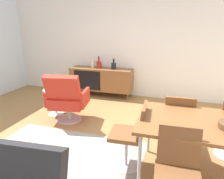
% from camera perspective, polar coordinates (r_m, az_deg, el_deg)
% --- Properties ---
extents(ground_plane, '(8.32, 8.32, 0.00)m').
position_cam_1_polar(ground_plane, '(3.21, -7.24, -15.29)').
color(ground_plane, '#9E7242').
extents(wall_back, '(6.80, 0.12, 2.80)m').
position_cam_1_polar(wall_back, '(5.19, 4.37, 13.57)').
color(wall_back, white).
rests_on(wall_back, ground_plane).
extents(sideboard, '(1.60, 0.45, 0.72)m').
position_cam_1_polar(sideboard, '(5.22, -3.05, 2.94)').
color(sideboard, brown).
rests_on(sideboard, ground_plane).
extents(vase_cobalt, '(0.12, 0.12, 0.26)m').
position_cam_1_polar(vase_cobalt, '(5.04, 0.47, 6.72)').
color(vase_cobalt, black).
rests_on(vase_cobalt, sideboard).
extents(vase_sculptural_dark, '(0.13, 0.13, 0.30)m').
position_cam_1_polar(vase_sculptural_dark, '(5.17, -3.71, 7.06)').
color(vase_sculptural_dark, maroon).
rests_on(vase_sculptural_dark, sideboard).
extents(vase_ceramic_small, '(0.10, 0.10, 0.28)m').
position_cam_1_polar(vase_ceramic_small, '(5.23, -5.50, 7.15)').
color(vase_ceramic_small, beige).
rests_on(vase_ceramic_small, sideboard).
extents(dining_table, '(1.60, 0.90, 0.74)m').
position_cam_1_polar(dining_table, '(2.44, 26.78, -9.35)').
color(dining_table, brown).
rests_on(dining_table, ground_plane).
extents(dining_chair_front_left, '(0.42, 0.44, 0.86)m').
position_cam_1_polar(dining_chair_front_left, '(2.04, 17.86, -21.28)').
color(dining_chair_front_left, brown).
rests_on(dining_chair_front_left, ground_plane).
extents(dining_chair_near_window, '(0.45, 0.42, 0.86)m').
position_cam_1_polar(dining_chair_near_window, '(2.55, 5.52, -12.18)').
color(dining_chair_near_window, brown).
rests_on(dining_chair_near_window, ground_plane).
extents(dining_chair_back_left, '(0.41, 0.44, 0.86)m').
position_cam_1_polar(dining_chair_back_left, '(3.01, 18.03, -8.20)').
color(dining_chair_back_left, brown).
rests_on(dining_chair_back_left, ground_plane).
extents(lounge_chair_red, '(0.80, 0.75, 0.95)m').
position_cam_1_polar(lounge_chair_red, '(3.83, -12.61, -2.31)').
color(lounge_chair_red, red).
rests_on(lounge_chair_red, ground_plane).
extents(side_table_round, '(0.44, 0.44, 0.52)m').
position_cam_1_polar(side_table_round, '(4.28, -15.76, -2.54)').
color(side_table_round, white).
rests_on(side_table_round, ground_plane).
extents(fruit_bowl, '(0.20, 0.20, 0.11)m').
position_cam_1_polar(fruit_bowl, '(4.21, -16.01, 0.57)').
color(fruit_bowl, '#262628').
rests_on(fruit_bowl, side_table_round).
extents(area_rug, '(2.20, 1.70, 0.01)m').
position_cam_1_polar(area_rug, '(2.93, -15.71, -19.29)').
color(area_rug, gray).
rests_on(area_rug, ground_plane).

